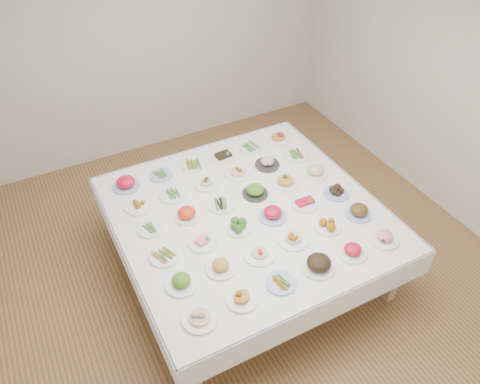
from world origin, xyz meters
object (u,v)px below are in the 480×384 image
dish_0 (199,314)px  dish_35 (278,136)px  dish_18 (150,229)px  display_table (247,216)px

dish_0 → dish_35: bearing=45.3°
dish_0 → dish_35: size_ratio=1.07×
dish_18 → dish_35: bearing=21.8°
display_table → dish_35: bearing=45.4°
dish_18 → dish_35: dish_35 is taller
dish_18 → dish_35: 1.92m
display_table → dish_0: size_ratio=9.00×
dish_0 → dish_18: (-0.01, 1.08, -0.05)m
display_table → dish_18: bearing=168.2°
display_table → dish_35: (0.89, 0.90, 0.13)m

